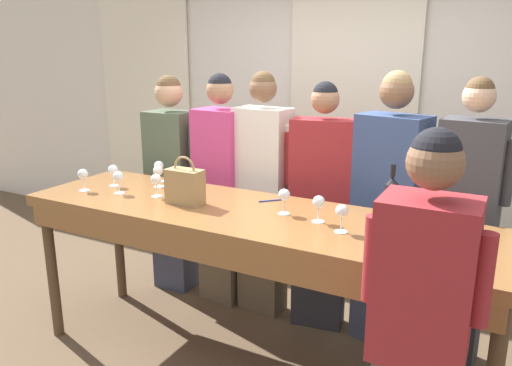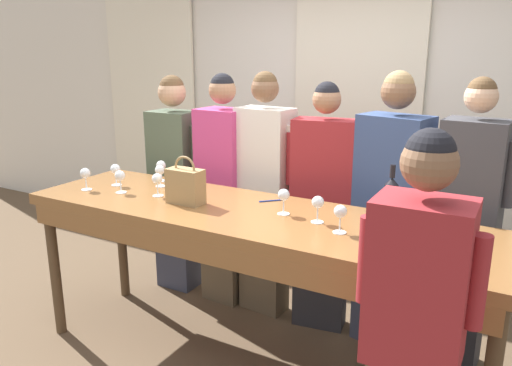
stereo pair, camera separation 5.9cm
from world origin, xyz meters
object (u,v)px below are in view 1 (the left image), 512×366
object	(u,v)px
wine_glass_front_mid	(113,171)
wine_glass_center_right	(284,196)
handbag	(185,186)
guest_olive_jacket	(173,182)
wine_bottle	(391,200)
guest_navy_coat	(388,211)
wine_glass_back_mid	(83,175)
wine_glass_back_left	(448,242)
wine_glass_front_left	(159,167)
host_pouring	(418,339)
wine_glass_near_host	(118,178)
guest_cream_sweater	(263,193)
wine_glass_front_right	(158,172)
wine_glass_center_left	(156,180)
guest_pink_top	(222,189)
wine_glass_back_right	(319,203)
tasting_bar	(248,227)
guest_striped_shirt	(321,206)
wine_glass_center_mid	(342,212)
guest_beige_cap	(464,224)

from	to	relation	value
wine_glass_front_mid	wine_glass_center_right	distance (m)	1.28
handbag	guest_olive_jacket	distance (m)	1.02
wine_bottle	guest_navy_coat	world-z (taller)	guest_navy_coat
wine_glass_front_mid	guest_olive_jacket	world-z (taller)	guest_olive_jacket
wine_glass_back_mid	wine_glass_back_left	bearing A→B (deg)	-2.65
wine_glass_front_left	guest_navy_coat	bearing A→B (deg)	14.72
wine_glass_back_left	wine_glass_back_mid	distance (m)	2.28
guest_olive_jacket	guest_navy_coat	world-z (taller)	guest_navy_coat
host_pouring	wine_glass_near_host	bearing A→B (deg)	164.66
handbag	guest_cream_sweater	size ratio (longest dim) A/B	0.16
wine_glass_front_right	wine_glass_center_left	world-z (taller)	same
handbag	wine_glass_center_left	xyz separation A→B (m)	(-0.25, 0.04, -0.01)
wine_glass_front_right	guest_pink_top	world-z (taller)	guest_pink_top
handbag	wine_glass_near_host	bearing A→B (deg)	-177.38
wine_glass_front_right	guest_navy_coat	xyz separation A→B (m)	(1.43, 0.51, -0.20)
guest_olive_jacket	guest_cream_sweater	bearing A→B (deg)	0.00
wine_glass_back_left	wine_glass_near_host	bearing A→B (deg)	175.30
wine_glass_back_mid	wine_glass_front_left	bearing A→B (deg)	55.89
wine_glass_back_right	guest_pink_top	world-z (taller)	guest_pink_top
wine_bottle	wine_glass_center_right	world-z (taller)	wine_bottle
tasting_bar	wine_glass_front_mid	world-z (taller)	wine_glass_front_mid
tasting_bar	wine_glass_back_left	world-z (taller)	wine_glass_back_left
wine_glass_center_right	guest_cream_sweater	distance (m)	0.81
tasting_bar	handbag	xyz separation A→B (m)	(-0.41, -0.04, 0.20)
wine_glass_front_left	guest_striped_shirt	world-z (taller)	guest_striped_shirt
wine_glass_center_mid	guest_cream_sweater	distance (m)	1.16
guest_pink_top	guest_cream_sweater	size ratio (longest dim) A/B	0.99
wine_glass_front_right	guest_olive_jacket	world-z (taller)	guest_olive_jacket
wine_glass_front_mid	wine_glass_center_mid	xyz separation A→B (m)	(1.66, -0.12, -0.00)
wine_glass_back_left	handbag	bearing A→B (deg)	172.87
tasting_bar	host_pouring	size ratio (longest dim) A/B	1.71
wine_glass_center_left	wine_glass_center_mid	world-z (taller)	same
wine_glass_center_mid	guest_cream_sweater	world-z (taller)	guest_cream_sweater
wine_glass_front_left	wine_bottle	bearing A→B (deg)	-3.11
tasting_bar	wine_glass_front_left	world-z (taller)	wine_glass_front_left
wine_glass_front_left	wine_glass_back_mid	xyz separation A→B (m)	(-0.29, -0.42, -0.00)
guest_navy_coat	wine_glass_front_right	bearing A→B (deg)	-160.25
wine_glass_front_mid	wine_glass_back_right	distance (m)	1.50
guest_beige_cap	host_pouring	world-z (taller)	guest_beige_cap
guest_pink_top	guest_navy_coat	bearing A→B (deg)	0.00
guest_cream_sweater	wine_bottle	bearing A→B (deg)	-25.46
handbag	guest_beige_cap	bearing A→B (deg)	26.11
wine_glass_center_right	guest_navy_coat	size ratio (longest dim) A/B	0.08
host_pouring	wine_glass_back_right	bearing A→B (deg)	135.91
wine_glass_front_right	guest_olive_jacket	size ratio (longest dim) A/B	0.09
wine_glass_center_right	guest_pink_top	distance (m)	1.06
wine_glass_back_left	host_pouring	bearing A→B (deg)	-94.65
wine_glass_center_mid	guest_pink_top	distance (m)	1.43
guest_striped_shirt	wine_bottle	bearing A→B (deg)	-40.44
tasting_bar	wine_glass_back_mid	world-z (taller)	wine_glass_back_mid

